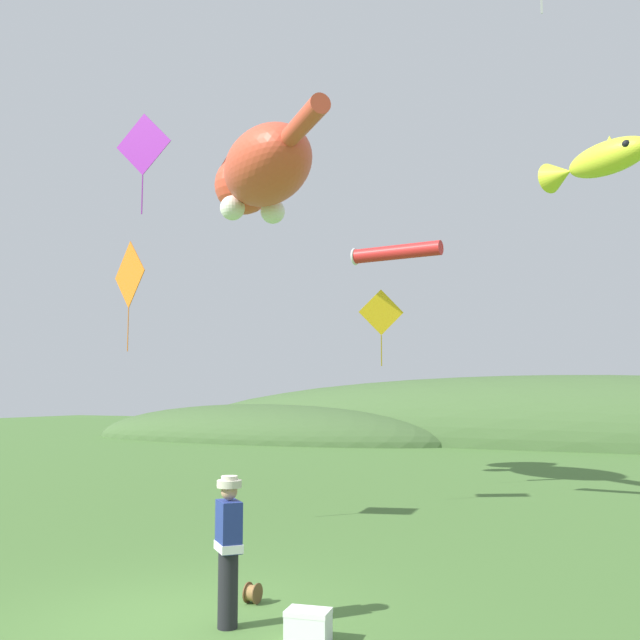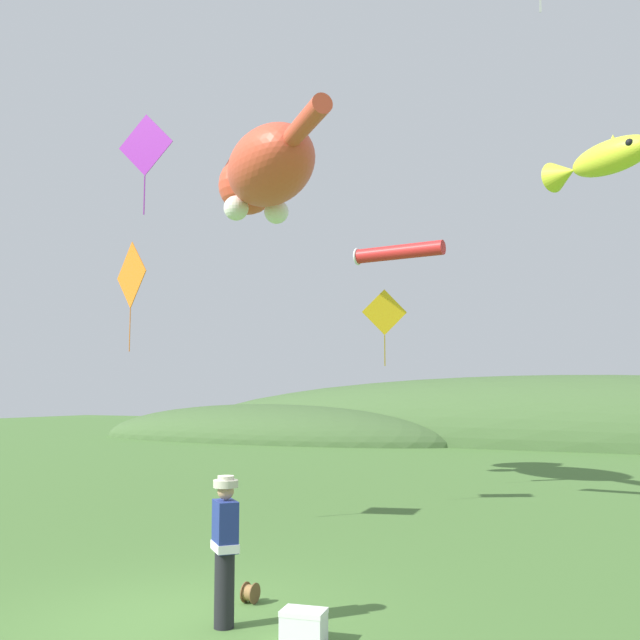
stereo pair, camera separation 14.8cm
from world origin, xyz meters
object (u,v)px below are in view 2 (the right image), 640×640
(picnic_cooler, at_px, (304,626))
(kite_fish_windsock, at_px, (600,160))
(kite_spool, at_px, (250,593))
(festival_attendant, at_px, (225,545))
(kite_diamond_violet, at_px, (146,146))
(kite_diamond_orange, at_px, (131,276))
(kite_diamond_gold, at_px, (384,313))
(kite_tube_streamer, at_px, (397,252))
(kite_giant_cat, at_px, (265,173))

(picnic_cooler, distance_m, kite_fish_windsock, 13.95)
(kite_spool, bearing_deg, festival_attendant, -76.11)
(festival_attendant, bearing_deg, kite_diamond_violet, 138.48)
(festival_attendant, relative_size, kite_fish_windsock, 0.60)
(festival_attendant, height_order, kite_diamond_orange, kite_diamond_orange)
(kite_diamond_gold, bearing_deg, kite_diamond_orange, -107.71)
(kite_diamond_violet, bearing_deg, festival_attendant, -41.52)
(kite_diamond_violet, bearing_deg, kite_diamond_orange, -61.96)
(kite_tube_streamer, bearing_deg, kite_giant_cat, 159.19)
(kite_fish_windsock, bearing_deg, kite_spool, -110.93)
(festival_attendant, relative_size, kite_diamond_gold, 0.79)
(festival_attendant, distance_m, kite_tube_streamer, 10.49)
(picnic_cooler, height_order, kite_fish_windsock, kite_fish_windsock)
(festival_attendant, relative_size, kite_spool, 6.61)
(kite_tube_streamer, relative_size, kite_diamond_violet, 1.01)
(kite_fish_windsock, height_order, kite_diamond_gold, kite_fish_windsock)
(kite_giant_cat, bearing_deg, kite_diamond_violet, -86.25)
(festival_attendant, distance_m, kite_diamond_orange, 7.78)
(festival_attendant, xyz_separation_m, picnic_cooler, (1.09, -0.03, -0.77))
(kite_spool, xyz_separation_m, kite_tube_streamer, (-0.79, 8.02, 6.09))
(festival_attendant, relative_size, kite_diamond_orange, 0.77)
(kite_fish_windsock, xyz_separation_m, kite_diamond_violet, (-9.15, -5.98, -0.09))
(kite_spool, bearing_deg, kite_tube_streamer, 95.65)
(kite_fish_windsock, bearing_deg, kite_tube_streamer, -157.33)
(kite_spool, height_order, kite_fish_windsock, kite_fish_windsock)
(kite_diamond_orange, bearing_deg, kite_diamond_violet, 118.04)
(kite_fish_windsock, height_order, kite_diamond_violet, kite_diamond_violet)
(kite_diamond_gold, bearing_deg, picnic_cooler, -73.20)
(kite_spool, relative_size, kite_tube_streamer, 0.11)
(kite_fish_windsock, relative_size, kite_diamond_orange, 1.28)
(picnic_cooler, bearing_deg, kite_tube_streamer, 103.21)
(kite_giant_cat, xyz_separation_m, kite_diamond_gold, (3.42, 1.14, -4.36))
(festival_attendant, xyz_separation_m, kite_giant_cat, (-5.98, 10.89, 8.51))
(picnic_cooler, height_order, kite_giant_cat, kite_giant_cat)
(festival_attendant, xyz_separation_m, kite_diamond_orange, (-5.11, 4.04, 4.25))
(kite_spool, relative_size, picnic_cooler, 0.50)
(kite_fish_windsock, distance_m, kite_diamond_violet, 10.93)
(kite_spool, height_order, picnic_cooler, picnic_cooler)
(kite_spool, relative_size, kite_diamond_gold, 0.12)
(picnic_cooler, distance_m, kite_diamond_orange, 8.95)
(kite_tube_streamer, xyz_separation_m, kite_diamond_orange, (-4.07, -4.97, -1.02))
(kite_spool, xyz_separation_m, kite_diamond_orange, (-4.86, 3.06, 5.07))
(kite_tube_streamer, height_order, kite_diamond_gold, kite_tube_streamer)
(kite_spool, height_order, kite_diamond_gold, kite_diamond_gold)
(kite_giant_cat, bearing_deg, kite_diamond_orange, -82.72)
(kite_tube_streamer, relative_size, kite_diamond_orange, 1.02)
(kite_diamond_violet, bearing_deg, kite_tube_streamer, 41.68)
(kite_diamond_gold, bearing_deg, kite_tube_streamer, -63.33)
(kite_diamond_gold, bearing_deg, kite_diamond_violet, -113.21)
(kite_fish_windsock, height_order, kite_tube_streamer, kite_fish_windsock)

